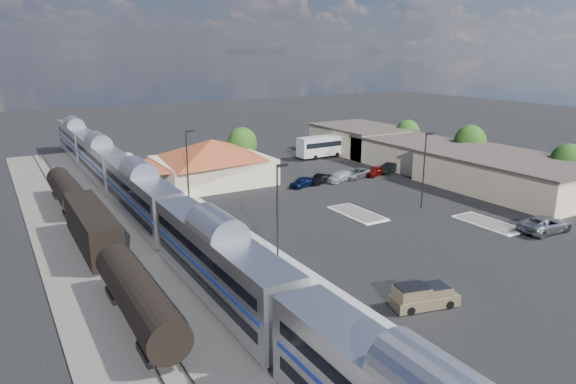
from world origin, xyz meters
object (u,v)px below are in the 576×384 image
station_depot (212,161)px  pickup_truck (425,296)px  suv (545,224)px  coach_bus (328,145)px

station_depot → pickup_truck: (-0.94, -41.97, -2.32)m
pickup_truck → suv: bearing=-63.1°
station_depot → coach_bus: station_depot is taller
pickup_truck → coach_bus: size_ratio=0.44×
pickup_truck → coach_bus: (25.55, 48.91, 1.35)m
suv → coach_bus: coach_bus is taller
pickup_truck → coach_bus: bearing=-14.2°
station_depot → suv: (21.47, -36.59, -2.28)m
suv → pickup_truck: bearing=106.3°
station_depot → pickup_truck: 42.05m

